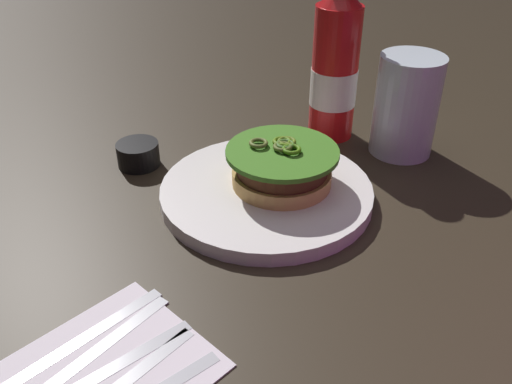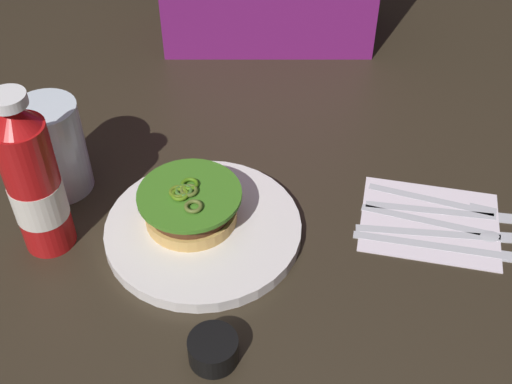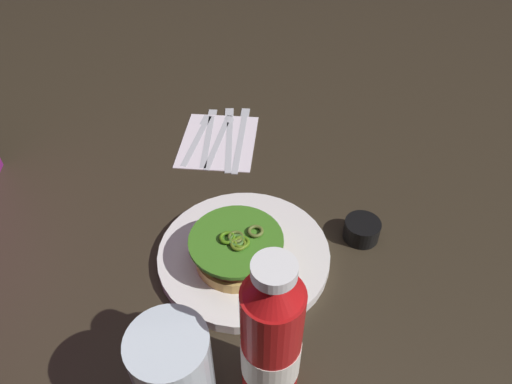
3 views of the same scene
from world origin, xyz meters
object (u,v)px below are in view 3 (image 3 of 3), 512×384
at_px(dinner_plate, 244,255).
at_px(napkin, 218,141).
at_px(ketchup_bottle, 271,342).
at_px(steak_knife, 209,131).
at_px(butter_knife, 229,132).
at_px(fork_utensil, 199,133).
at_px(spoon_utensil, 222,131).
at_px(condiment_cup, 362,230).
at_px(table_knife, 241,133).
at_px(burger_sandwich, 236,249).
at_px(water_glass, 174,374).

bearing_deg(dinner_plate, napkin, 4.08).
xyz_separation_m(ketchup_bottle, steak_knife, (0.53, 0.05, -0.10)).
distance_m(butter_knife, fork_utensil, 0.06).
height_order(steak_knife, fork_utensil, same).
xyz_separation_m(spoon_utensil, fork_utensil, (-0.00, 0.05, -0.00)).
height_order(ketchup_bottle, condiment_cup, ketchup_bottle).
bearing_deg(dinner_plate, table_knife, -4.68).
xyz_separation_m(burger_sandwich, condiment_cup, (0.04, -0.20, -0.03)).
xyz_separation_m(ketchup_bottle, butter_knife, (0.52, 0.01, -0.10)).
bearing_deg(butter_knife, water_glass, 169.63).
height_order(ketchup_bottle, water_glass, ketchup_bottle).
relative_size(ketchup_bottle, condiment_cup, 4.09).
bearing_deg(steak_knife, burger_sandwich, -175.53).
height_order(dinner_plate, napkin, dinner_plate).
xyz_separation_m(ketchup_bottle, napkin, (0.50, 0.03, -0.10)).
xyz_separation_m(dinner_plate, table_knife, (0.32, -0.03, -0.00)).
distance_m(ketchup_bottle, butter_knife, 0.53).
bearing_deg(spoon_utensil, napkin, 162.42).
xyz_separation_m(condiment_cup, spoon_utensil, (0.31, 0.20, -0.01)).
bearing_deg(spoon_utensil, steak_knife, 85.73).
relative_size(table_knife, butter_knife, 1.00).
distance_m(spoon_utensil, fork_utensil, 0.05).
height_order(dinner_plate, table_knife, dinner_plate).
relative_size(water_glass, napkin, 0.75).
height_order(ketchup_bottle, spoon_utensil, ketchup_bottle).
distance_m(dinner_plate, spoon_utensil, 0.33).
bearing_deg(condiment_cup, dinner_plate, 96.74).
bearing_deg(ketchup_bottle, table_knife, -1.69).
distance_m(water_glass, condiment_cup, 0.36).
relative_size(condiment_cup, spoon_utensil, 0.31).
bearing_deg(ketchup_bottle, butter_knife, 0.94).
height_order(butter_knife, spoon_utensil, same).
height_order(dinner_plate, butter_knife, dinner_plate).
bearing_deg(steak_knife, spoon_utensil, -94.27).
distance_m(table_knife, spoon_utensil, 0.04).
relative_size(ketchup_bottle, water_glass, 1.68).
xyz_separation_m(dinner_plate, condiment_cup, (0.02, -0.19, 0.01)).
height_order(table_knife, butter_knife, same).
xyz_separation_m(dinner_plate, fork_utensil, (0.33, 0.06, -0.00)).
bearing_deg(napkin, condiment_cup, -143.29).
bearing_deg(water_glass, spoon_utensil, -8.69).
height_order(water_glass, steak_knife, water_glass).
distance_m(dinner_plate, condiment_cup, 0.19).
bearing_deg(napkin, ketchup_bottle, -176.29).
distance_m(table_knife, steak_knife, 0.07).
relative_size(ketchup_bottle, napkin, 1.26).
bearing_deg(ketchup_bottle, fork_utensil, 7.46).
relative_size(dinner_plate, burger_sandwich, 1.91).
relative_size(ketchup_bottle, table_knife, 1.05).
height_order(water_glass, napkin, water_glass).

